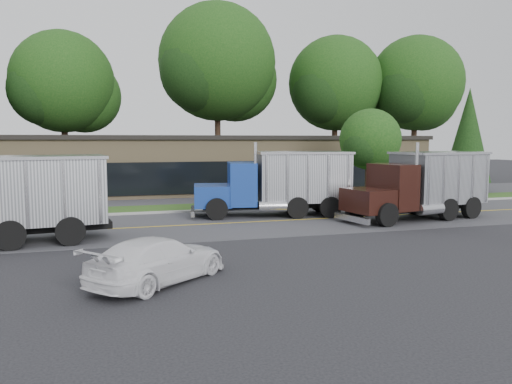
{
  "coord_description": "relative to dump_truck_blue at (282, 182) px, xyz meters",
  "views": [
    {
      "loc": [
        -6.24,
        -13.98,
        3.99
      ],
      "look_at": [
        -0.35,
        6.03,
        1.8
      ],
      "focal_mm": 35.0,
      "sensor_mm": 36.0,
      "label": 1
    }
  ],
  "objects": [
    {
      "name": "ground",
      "position": [
        -2.41,
        -10.62,
        -1.8
      ],
      "size": [
        140.0,
        140.0,
        0.0
      ],
      "primitive_type": "plane",
      "color": "#303035",
      "rests_on": "ground"
    },
    {
      "name": "road",
      "position": [
        -2.41,
        -1.62,
        -1.8
      ],
      "size": [
        60.0,
        8.0,
        0.02
      ],
      "primitive_type": "cube",
      "color": "#4C4C50",
      "rests_on": "ground"
    },
    {
      "name": "center_line",
      "position": [
        -2.41,
        -1.62,
        -1.8
      ],
      "size": [
        60.0,
        0.12,
        0.01
      ],
      "primitive_type": "cube",
      "color": "gold",
      "rests_on": "ground"
    },
    {
      "name": "curb",
      "position": [
        -2.41,
        2.58,
        -1.8
      ],
      "size": [
        60.0,
        0.3,
        0.12
      ],
      "primitive_type": "cube",
      "color": "#9E9E99",
      "rests_on": "ground"
    },
    {
      "name": "grass_verge",
      "position": [
        -2.41,
        4.38,
        -1.8
      ],
      "size": [
        60.0,
        3.4,
        0.03
      ],
      "primitive_type": "cube",
      "color": "#274D1A",
      "rests_on": "ground"
    },
    {
      "name": "far_parking",
      "position": [
        -2.41,
        9.38,
        -1.8
      ],
      "size": [
        60.0,
        7.0,
        0.02
      ],
      "primitive_type": "cube",
      "color": "#4C4C50",
      "rests_on": "ground"
    },
    {
      "name": "strip_mall",
      "position": [
        -0.41,
        15.38,
        0.2
      ],
      "size": [
        32.0,
        12.0,
        4.0
      ],
      "primitive_type": "cube",
      "color": "#99835E",
      "rests_on": "ground"
    },
    {
      "name": "tree_far_b",
      "position": [
        -12.27,
        23.49,
        6.87
      ],
      "size": [
        9.53,
        8.97,
        13.59
      ],
      "color": "#382619",
      "rests_on": "ground"
    },
    {
      "name": "tree_far_c",
      "position": [
        1.77,
        23.52,
        9.07
      ],
      "size": [
        11.94,
        11.24,
        17.04
      ],
      "color": "#382619",
      "rests_on": "ground"
    },
    {
      "name": "tree_far_d",
      "position": [
        13.74,
        22.5,
        7.4
      ],
      "size": [
        10.11,
        9.52,
        14.42
      ],
      "color": "#382619",
      "rests_on": "ground"
    },
    {
      "name": "tree_far_e",
      "position": [
        21.74,
        20.5,
        7.45
      ],
      "size": [
        10.16,
        9.57,
        14.5
      ],
      "color": "#382619",
      "rests_on": "ground"
    },
    {
      "name": "evergreen_right",
      "position": [
        17.59,
        7.38,
        2.54
      ],
      "size": [
        3.48,
        3.48,
        7.92
      ],
      "color": "#382619",
      "rests_on": "ground"
    },
    {
      "name": "tree_verge",
      "position": [
        7.65,
        4.43,
        2.01
      ],
      "size": [
        4.2,
        3.96,
        6.0
      ],
      "color": "#382619",
      "rests_on": "ground"
    },
    {
      "name": "dump_truck_blue",
      "position": [
        0.0,
        0.0,
        0.0
      ],
      "size": [
        8.4,
        3.88,
        3.36
      ],
      "rotation": [
        0.0,
        0.0,
        2.97
      ],
      "color": "black",
      "rests_on": "ground"
    },
    {
      "name": "dump_truck_maroon",
      "position": [
        6.53,
        -2.91,
        -0.0
      ],
      "size": [
        8.03,
        3.89,
        3.36
      ],
      "rotation": [
        0.0,
        0.0,
        3.32
      ],
      "color": "black",
      "rests_on": "ground"
    },
    {
      "name": "rally_car",
      "position": [
        -7.41,
        -10.71,
        -1.16
      ],
      "size": [
        4.55,
        4.26,
        1.29
      ],
      "primitive_type": "imported",
      "rotation": [
        0.0,
        0.0,
        2.28
      ],
      "color": "white",
      "rests_on": "ground"
    }
  ]
}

